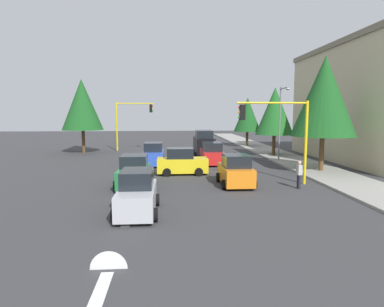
% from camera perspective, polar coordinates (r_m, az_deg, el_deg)
% --- Properties ---
extents(ground_plane, '(120.00, 120.00, 0.00)m').
position_cam_1_polar(ground_plane, '(26.67, -1.38, -2.80)').
color(ground_plane, '#353538').
extents(sidewalk_kerb, '(80.00, 4.00, 0.15)m').
position_cam_1_polar(sidewalk_kerb, '(33.67, 16.35, -0.91)').
color(sidewalk_kerb, gray).
rests_on(sidewalk_kerb, ground).
extents(lane_arrow_near, '(2.40, 1.10, 1.10)m').
position_cam_1_polar(lane_arrow_near, '(15.52, -10.65, -10.09)').
color(lane_arrow_near, silver).
rests_on(lane_arrow_near, ground).
extents(lane_arrow_mid, '(2.40, 1.10, 1.10)m').
position_cam_1_polar(lane_arrow_mid, '(10.00, -14.82, -20.16)').
color(lane_arrow_mid, silver).
rests_on(lane_arrow_mid, ground).
extents(apartment_block, '(18.18, 9.30, 11.07)m').
position_cam_1_polar(apartment_block, '(36.35, 29.09, 7.71)').
color(apartment_block, '#C6B793').
rests_on(apartment_block, ground).
extents(traffic_signal_far_right, '(0.36, 4.59, 5.86)m').
position_cam_1_polar(traffic_signal_far_right, '(40.51, -10.51, 6.31)').
color(traffic_signal_far_right, yellow).
rests_on(traffic_signal_far_right, ground).
extents(traffic_signal_near_left, '(0.36, 4.59, 5.33)m').
position_cam_1_polar(traffic_signal_near_left, '(21.39, 14.70, 4.77)').
color(traffic_signal_near_left, yellow).
rests_on(traffic_signal_near_left, ground).
extents(street_lamp_curbside, '(2.15, 0.28, 7.00)m').
position_cam_1_polar(street_lamp_curbside, '(31.63, 15.28, 6.40)').
color(street_lamp_curbside, slate).
rests_on(street_lamp_curbside, ground).
extents(tree_roadside_mid, '(3.99, 3.99, 7.28)m').
position_cam_1_polar(tree_roadside_mid, '(36.04, 14.19, 7.15)').
color(tree_roadside_mid, brown).
rests_on(tree_roadside_mid, ground).
extents(tree_roadside_far, '(3.66, 3.66, 6.66)m').
position_cam_1_polar(tree_roadside_far, '(45.53, 9.63, 6.67)').
color(tree_roadside_far, brown).
rests_on(tree_roadside_far, ground).
extents(tree_roadside_near, '(4.81, 4.81, 8.82)m').
position_cam_1_polar(tree_roadside_near, '(26.96, 22.00, 9.18)').
color(tree_roadside_near, brown).
rests_on(tree_roadside_near, ground).
extents(tree_opposite_side, '(4.59, 4.59, 8.40)m').
position_cam_1_polar(tree_opposite_side, '(39.50, -18.58, 8.06)').
color(tree_opposite_side, brown).
rests_on(tree_opposite_side, ground).
extents(delivery_van_black, '(4.80, 2.22, 2.77)m').
position_cam_1_polar(delivery_van_black, '(34.88, 2.06, 1.63)').
color(delivery_van_black, black).
rests_on(delivery_van_black, ground).
extents(car_orange, '(3.63, 2.07, 1.98)m').
position_cam_1_polar(car_orange, '(20.91, 7.59, -3.09)').
color(car_orange, orange).
rests_on(car_orange, ground).
extents(car_yellow, '(1.96, 3.75, 1.98)m').
position_cam_1_polar(car_yellow, '(24.54, -1.78, -1.54)').
color(car_yellow, yellow).
rests_on(car_yellow, ground).
extents(car_blue, '(4.20, 2.08, 1.98)m').
position_cam_1_polar(car_blue, '(29.19, -6.74, -0.22)').
color(car_blue, blue).
rests_on(car_blue, ground).
extents(car_green, '(3.90, 2.12, 1.98)m').
position_cam_1_polar(car_green, '(20.68, -10.00, -3.25)').
color(car_green, '#1E7238').
rests_on(car_green, ground).
extents(car_red, '(4.20, 2.12, 1.98)m').
position_cam_1_polar(car_red, '(29.56, 3.45, -0.09)').
color(car_red, red).
rests_on(car_red, ground).
extents(car_silver, '(3.89, 1.92, 1.98)m').
position_cam_1_polar(car_silver, '(15.19, -9.51, -6.96)').
color(car_silver, '#B2B5BA').
rests_on(car_silver, ground).
extents(pedestrian_crossing, '(0.40, 0.24, 1.70)m').
position_cam_1_polar(pedestrian_crossing, '(20.85, 18.13, -3.37)').
color(pedestrian_crossing, '#262638').
rests_on(pedestrian_crossing, ground).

